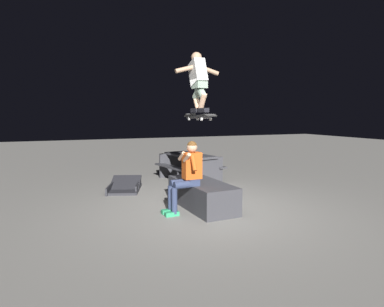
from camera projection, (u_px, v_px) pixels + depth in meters
The scene contains 7 objects.
ground_plane at pixel (206, 210), 6.42m from camera, with size 40.00×40.00×0.00m, color gray.
ledge_box_main at pixel (202, 194), 6.57m from camera, with size 1.80×0.73×0.52m, color #38383D.
person_sitting_on_ledge at pixel (187, 173), 6.15m from camera, with size 0.59×0.76×1.36m.
skateboard at pixel (199, 116), 6.12m from camera, with size 1.02×0.22×0.13m.
skater_airborne at pixel (198, 79), 6.09m from camera, with size 0.62×0.89×1.12m.
kicker_ramp at pixel (125, 188), 8.07m from camera, with size 1.30×1.06×0.37m.
picnic_table_back at pixel (190, 163), 9.24m from camera, with size 1.93×1.64×0.75m.
Camera 1 is at (-5.68, 2.62, 1.84)m, focal length 30.70 mm.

